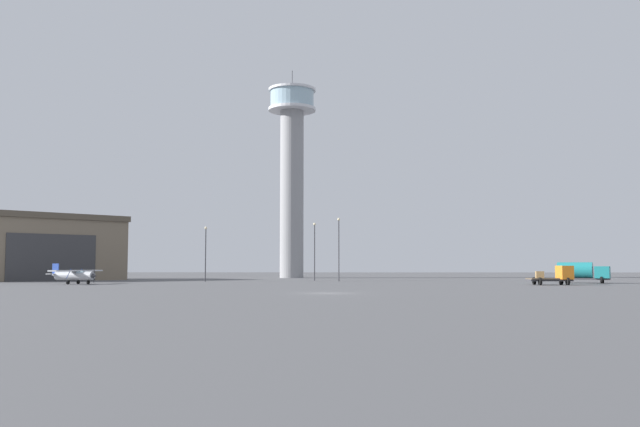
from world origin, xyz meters
TOP-DOWN VIEW (x-y plane):
  - ground_plane at (0.00, 0.00)m, footprint 400.00×400.00m
  - control_tower at (-9.80, 79.04)m, footprint 10.04×10.04m
  - hangar at (-52.92, 53.89)m, footprint 31.96×31.84m
  - airplane_silver at (-35.54, 29.00)m, footprint 7.48×9.53m
  - truck_flatbed_orange at (29.30, 28.02)m, footprint 5.70×3.52m
  - truck_fuel_tanker_teal at (36.03, 37.91)m, footprint 7.47×5.16m
  - light_post_west at (-3.73, 52.71)m, footprint 0.44×0.44m
  - light_post_east at (-20.83, 45.08)m, footprint 0.44×0.44m
  - light_post_north at (0.47, 47.47)m, footprint 0.44×0.44m

SIDE VIEW (x-z plane):
  - ground_plane at x=0.00m, z-range 0.00..0.00m
  - truck_flatbed_orange at x=29.30m, z-range -0.03..2.49m
  - airplane_silver at x=-35.54m, z-range -0.09..2.73m
  - truck_fuel_tanker_teal at x=36.03m, z-range 0.15..3.19m
  - light_post_east at x=-20.83m, z-range 0.83..9.62m
  - hangar at x=-52.92m, z-range 0.02..11.37m
  - light_post_west at x=-3.73m, z-range 0.86..10.70m
  - light_post_north at x=0.47m, z-range 0.86..11.15m
  - control_tower at x=-9.80m, z-range 2.18..46.32m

